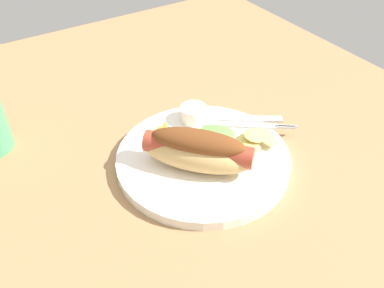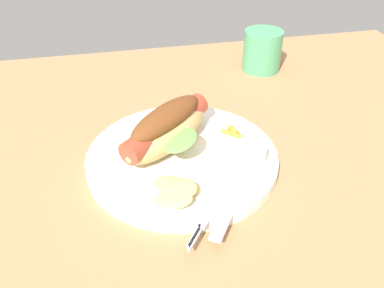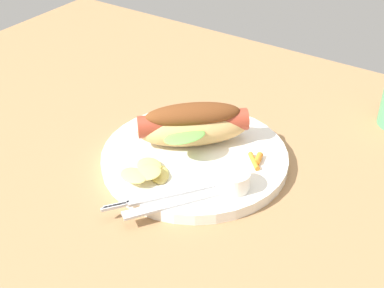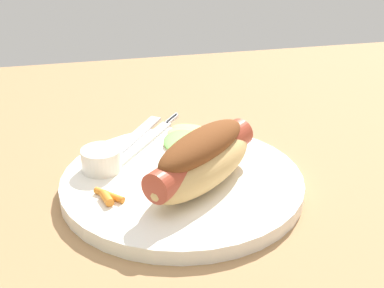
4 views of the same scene
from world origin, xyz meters
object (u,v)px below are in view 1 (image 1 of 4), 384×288
Objects in this scene: chips_pile at (255,140)px; sauce_ramekin at (194,114)px; hot_dog at (199,151)px; fork at (244,125)px; carrot_garnish at (160,131)px; knife at (236,118)px; plate at (203,159)px.

sauce_ramekin is at bearing 22.66° from chips_pile.
hot_dog is at bearing 151.04° from sauce_ramekin.
carrot_garnish is at bearing -168.07° from fork.
carrot_garnish is (10.44, 10.95, -0.45)cm from chips_pile.
carrot_garnish reaches higher than knife.
sauce_ramekin is 0.28× the size of knife.
plate is at bearing -160.79° from carrot_garnish.
chips_pile is 15.14cm from carrot_garnish.
knife is at bearing -13.02° from chips_pile.
hot_dog is 3.55× the size of sauce_ramekin.
sauce_ramekin reaches higher than fork.
sauce_ramekin is at bearing -88.75° from carrot_garnish.
chips_pile reaches higher than carrot_garnish.
fork and knife have the same top height.
plate is 4.82cm from hot_dog.
plate is 3.65× the size of chips_pile.
fork is at bearing -18.02° from chips_pile.
hot_dog reaches higher than knife.
carrot_garnish is at bearing 46.36° from chips_pile.
plate is 8.54cm from chips_pile.
carrot_garnish reaches higher than fork.
carrot_garnish is (8.23, 2.87, 1.20)cm from plate.
carrot_garnish is at bearing 91.25° from sauce_ramekin.
chips_pile is at bearing -157.34° from sauce_ramekin.
fork is at bearing -135.04° from sauce_ramekin.
plate is at bearing 156.38° from sauce_ramekin.
chips_pile is (-2.21, -8.08, 1.64)cm from plate.
chips_pile is at bearing 45.74° from hot_dog.
carrot_garnish is at bearing 142.52° from hot_dog.
plate is 1.69× the size of hot_dog.
plate is 8.80cm from carrot_garnish.
sauce_ramekin is 7.15cm from knife.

